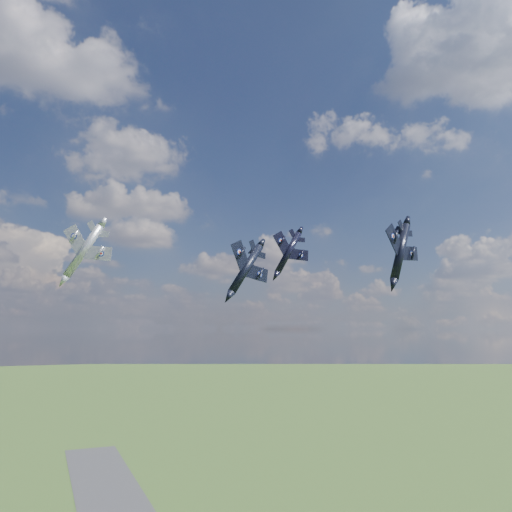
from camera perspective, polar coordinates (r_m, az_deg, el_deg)
name	(u,v)px	position (r m, az deg, el deg)	size (l,w,h in m)	color
jet_lead_navy	(246,269)	(93.38, -1.16, -1.46)	(11.30, 15.76, 3.26)	black
jet_right_navy	(400,252)	(92.16, 16.18, 0.48)	(11.11, 15.49, 3.20)	black
jet_high_navy	(288,253)	(102.69, 3.71, 0.40)	(9.70, 13.52, 2.80)	black
jet_left_silver	(84,251)	(92.99, -19.10, 0.56)	(10.45, 14.57, 3.01)	gray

